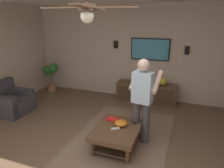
% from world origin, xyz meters
% --- Properties ---
extents(ground_plane, '(8.14, 8.14, 0.00)m').
position_xyz_m(ground_plane, '(0.00, 0.00, 0.00)').
color(ground_plane, brown).
extents(wall_back_tv, '(0.10, 6.98, 2.73)m').
position_xyz_m(wall_back_tv, '(3.22, 0.00, 1.37)').
color(wall_back_tv, '#BCA893').
rests_on(wall_back_tv, ground).
extents(area_rug, '(3.02, 1.82, 0.01)m').
position_xyz_m(area_rug, '(0.65, -0.15, 0.01)').
color(area_rug, '#7A604C').
rests_on(area_rug, ground).
extents(armchair, '(0.83, 0.84, 0.82)m').
position_xyz_m(armchair, '(0.94, 2.88, 0.28)').
color(armchair, '#38383D').
rests_on(armchair, ground).
extents(coffee_table, '(1.00, 0.80, 0.40)m').
position_xyz_m(coffee_table, '(0.45, -0.15, 0.30)').
color(coffee_table, '#513823').
rests_on(coffee_table, ground).
extents(media_console, '(0.45, 1.70, 0.55)m').
position_xyz_m(media_console, '(2.88, -0.20, 0.28)').
color(media_console, '#513823').
rests_on(media_console, ground).
extents(tv, '(0.05, 1.09, 0.61)m').
position_xyz_m(tv, '(3.12, -0.20, 1.49)').
color(tv, black).
extents(person_standing, '(0.59, 0.59, 1.64)m').
position_xyz_m(person_standing, '(0.81, -0.52, 0.93)').
color(person_standing, '#3F3F3F').
rests_on(person_standing, ground).
extents(potted_plant_tall, '(0.37, 0.47, 0.94)m').
position_xyz_m(potted_plant_tall, '(2.74, 2.95, 0.60)').
color(potted_plant_tall, '#9E6B4C').
rests_on(potted_plant_tall, ground).
extents(bowl, '(0.23, 0.23, 0.10)m').
position_xyz_m(bowl, '(0.54, -0.19, 0.45)').
color(bowl, orange).
rests_on(bowl, coffee_table).
extents(remote_white, '(0.12, 0.15, 0.02)m').
position_xyz_m(remote_white, '(0.38, -0.14, 0.41)').
color(remote_white, white).
rests_on(remote_white, coffee_table).
extents(remote_black, '(0.13, 0.14, 0.02)m').
position_xyz_m(remote_black, '(0.75, -0.38, 0.41)').
color(remote_black, black).
rests_on(remote_black, coffee_table).
extents(book, '(0.20, 0.25, 0.04)m').
position_xyz_m(book, '(0.70, 0.04, 0.42)').
color(book, red).
rests_on(book, coffee_table).
extents(vase_round, '(0.22, 0.22, 0.22)m').
position_xyz_m(vase_round, '(2.87, -0.65, 0.66)').
color(vase_round, gold).
rests_on(vase_round, media_console).
extents(wall_speaker_left, '(0.06, 0.12, 0.22)m').
position_xyz_m(wall_speaker_left, '(3.14, -1.19, 1.51)').
color(wall_speaker_left, black).
extents(wall_speaker_right, '(0.06, 0.12, 0.22)m').
position_xyz_m(wall_speaker_right, '(3.14, 0.82, 1.58)').
color(wall_speaker_right, black).
extents(ceiling_fan, '(1.20, 1.20, 0.46)m').
position_xyz_m(ceiling_fan, '(-0.47, -0.09, 2.40)').
color(ceiling_fan, '#4C3828').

